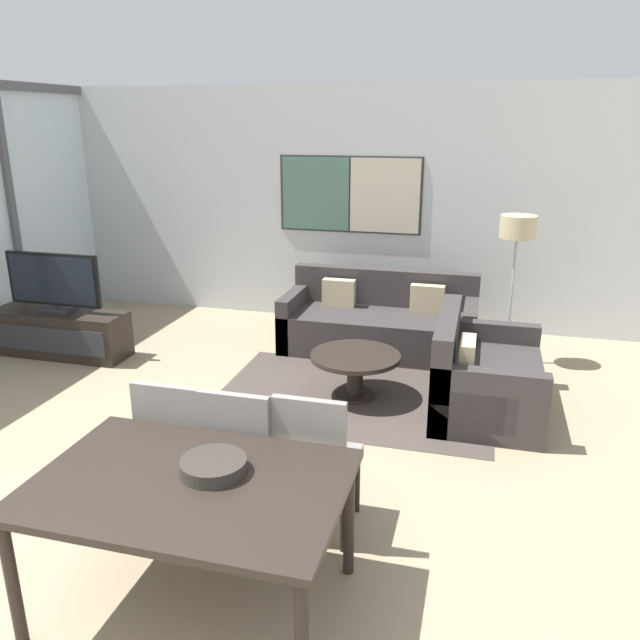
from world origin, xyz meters
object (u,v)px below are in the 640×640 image
at_px(television, 54,283).
at_px(fruit_bowl, 214,465).
at_px(dining_table, 190,494).
at_px(dining_chair_left, 179,440).
at_px(coffee_table, 355,365).
at_px(floor_lamp, 517,239).
at_px(tv_console, 61,333).
at_px(dining_chair_centre, 244,450).
at_px(dining_chair_right, 315,456).
at_px(sofa_main, 380,324).
at_px(sofa_side, 478,379).

bearing_deg(television, fruit_bowl, -42.94).
xyz_separation_m(dining_table, dining_chair_left, (-0.43, 0.70, -0.14)).
height_order(coffee_table, floor_lamp, floor_lamp).
bearing_deg(tv_console, dining_table, -44.71).
xyz_separation_m(dining_table, floor_lamp, (1.59, 3.95, 0.62)).
distance_m(television, dining_chair_centre, 3.75).
bearing_deg(tv_console, coffee_table, -4.18).
bearing_deg(dining_chair_right, dining_chair_centre, -174.30).
xyz_separation_m(tv_console, dining_chair_left, (2.56, -2.25, 0.29)).
distance_m(coffee_table, dining_chair_right, 2.00).
xyz_separation_m(dining_chair_left, dining_chair_right, (0.85, 0.03, 0.00)).
relative_size(sofa_main, floor_lamp, 1.35).
height_order(dining_chair_centre, floor_lamp, floor_lamp).
relative_size(tv_console, coffee_table, 1.82).
xyz_separation_m(fruit_bowl, floor_lamp, (1.50, 3.85, 0.51)).
bearing_deg(sofa_main, dining_table, -93.60).
bearing_deg(dining_table, television, 135.28).
height_order(tv_console, fruit_bowl, fruit_bowl).
distance_m(dining_table, dining_chair_left, 0.83).
bearing_deg(coffee_table, dining_table, -95.33).
relative_size(sofa_side, dining_chair_centre, 1.43).
relative_size(dining_chair_right, fruit_bowl, 2.88).
height_order(dining_chair_centre, dining_chair_right, same).
bearing_deg(fruit_bowl, dining_chair_left, 130.46).
relative_size(dining_table, fruit_bowl, 4.61).
bearing_deg(sofa_main, dining_chair_centre, -94.35).
height_order(tv_console, dining_chair_centre, dining_chair_centre).
distance_m(dining_chair_right, floor_lamp, 3.51).
distance_m(tv_console, sofa_side, 4.31).
bearing_deg(dining_chair_left, dining_chair_right, 2.21).
xyz_separation_m(sofa_main, floor_lamp, (1.33, -0.07, 1.02)).
bearing_deg(dining_chair_centre, dining_chair_left, 178.70).
xyz_separation_m(coffee_table, dining_table, (-0.25, -2.72, 0.36)).
height_order(dining_table, floor_lamp, floor_lamp).
height_order(tv_console, floor_lamp, floor_lamp).
bearing_deg(dining_chair_right, coffee_table, 94.96).
distance_m(sofa_side, dining_chair_centre, 2.47).
height_order(coffee_table, dining_chair_right, dining_chair_right).
relative_size(tv_console, dining_chair_right, 1.55).
relative_size(dining_chair_left, floor_lamp, 0.62).
bearing_deg(dining_chair_left, sofa_side, 49.64).
height_order(sofa_main, dining_chair_centre, dining_chair_centre).
relative_size(sofa_side, dining_table, 0.89).
xyz_separation_m(sofa_main, fruit_bowl, (-0.17, -3.93, 0.51)).
bearing_deg(dining_chair_right, floor_lamp, 70.17).
height_order(dining_chair_left, floor_lamp, floor_lamp).
bearing_deg(dining_table, dining_chair_right, 59.79).
distance_m(sofa_side, coffee_table, 1.07).
bearing_deg(sofa_main, television, -161.67).
height_order(television, dining_chair_left, television).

